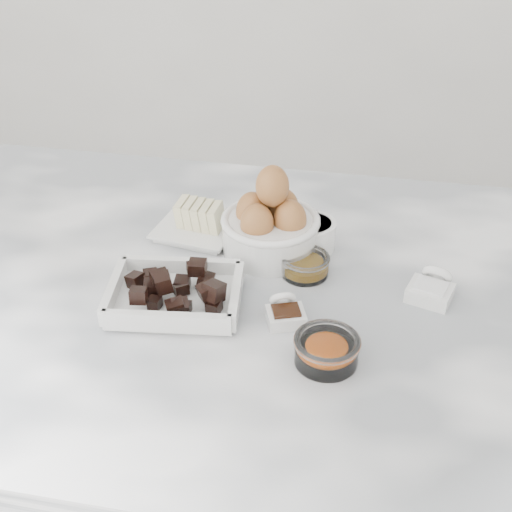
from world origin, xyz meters
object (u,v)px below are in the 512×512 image
Objects in this scene: sugar_ramekin at (311,234)px; zest_bowl at (327,349)px; chocolate_dish at (175,292)px; honey_bowl at (305,265)px; butter_plate at (197,221)px; salt_spoon at (432,288)px; vanilla_spoon at (285,312)px; egg_bowl at (271,225)px.

zest_bowl is at bearing -78.42° from sugar_ramekin.
chocolate_dish reaches higher than honey_bowl.
zest_bowl is (0.22, -0.08, -0.00)m from chocolate_dish.
chocolate_dish is 1.40× the size of butter_plate.
butter_plate is 0.39m from salt_spoon.
sugar_ramekin reaches higher than honey_bowl.
vanilla_spoon is at bearing -48.44° from butter_plate.
egg_bowl reaches higher than vanilla_spoon.
sugar_ramekin is 0.27m from zest_bowl.
sugar_ramekin is 0.91× the size of salt_spoon.
egg_bowl reaches higher than honey_bowl.
honey_bowl is (0.17, 0.11, -0.00)m from chocolate_dish.
butter_plate is 1.85× the size of sugar_ramekin.
sugar_ramekin is 0.07m from egg_bowl.
butter_plate is at bearing 176.49° from sugar_ramekin.
vanilla_spoon is at bearing 131.32° from zest_bowl.
vanilla_spoon is 0.86× the size of salt_spoon.
chocolate_dish is 2.71× the size of honey_bowl.
butter_plate is 1.93× the size of honey_bowl.
zest_bowl is at bearing -19.41° from chocolate_dish.
chocolate_dish is at bearing 160.59° from zest_bowl.
salt_spoon reaches higher than zest_bowl.
honey_bowl is at bearing -89.16° from sugar_ramekin.
salt_spoon is at bearing 25.01° from vanilla_spoon.
sugar_ramekin and salt_spoon have the same top height.
egg_bowl is (0.13, -0.03, 0.03)m from butter_plate.
vanilla_spoon reaches higher than honey_bowl.
chocolate_dish is at bearing -84.19° from butter_plate.
egg_bowl is (-0.06, -0.02, 0.02)m from sugar_ramekin.
sugar_ramekin is at bearing 101.58° from zest_bowl.
honey_bowl is 0.20m from zest_bowl.
chocolate_dish is at bearing 178.33° from vanilla_spoon.
egg_bowl is at bearing 139.89° from honey_bowl.
sugar_ramekin is at bearing 86.63° from vanilla_spoon.
salt_spoon is at bearing -6.80° from honey_bowl.
salt_spoon is (0.19, -0.02, -0.00)m from honey_bowl.
salt_spoon is at bearing 51.40° from zest_bowl.
zest_bowl is 0.10m from vanilla_spoon.
egg_bowl reaches higher than salt_spoon.
vanilla_spoon is (0.18, -0.20, -0.01)m from butter_plate.
sugar_ramekin is 1.05× the size of vanilla_spoon.
butter_plate reaches higher than chocolate_dish.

